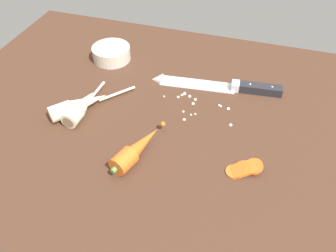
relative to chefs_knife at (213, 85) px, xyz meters
The scene contains 8 objects.
ground_plane 19.08cm from the chefs_knife, 110.10° to the right, with size 120.00×90.00×4.00cm, color #42281C.
chefs_knife is the anchor object (origin of this frame).
whole_carrot 31.15cm from the chefs_knife, 110.02° to the right, with size 8.27×17.05×4.20cm.
parsnip_front 34.96cm from the chefs_knife, 144.62° to the right, with size 4.35×17.81×4.00cm.
parsnip_mid_left 35.21cm from the chefs_knife, 146.27° to the right, with size 16.33×18.84×4.00cm.
carrot_slice_stack 29.27cm from the chefs_knife, 65.86° to the right, with size 7.45×5.36×3.22cm.
prep_bowl 31.69cm from the chefs_knife, behind, with size 11.00×11.00×4.00cm.
mince_crumbs 8.77cm from the chefs_knife, 106.40° to the right, with size 19.01×10.73×0.88cm.
Camera 1 is at (17.17, -56.97, 56.27)cm, focal length 37.01 mm.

